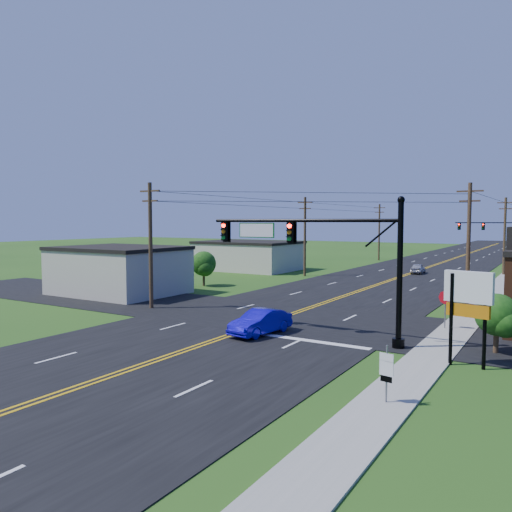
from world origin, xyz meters
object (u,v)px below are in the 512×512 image
Objects in this scene: signal_mast_far at (489,231)px; stop_sign at (445,301)px; signal_mast_main at (316,250)px; blue_car at (260,323)px; route_sign at (386,370)px.

signal_mast_far reaches higher than stop_sign.
signal_mast_main is 5.08m from blue_car.
stop_sign is at bearing 102.99° from route_sign.
signal_mast_far is at bearing 104.50° from route_sign.
route_sign is (6.12, -79.75, -3.35)m from signal_mast_far.
stop_sign is at bearing 47.16° from blue_car.
route_sign is at bearing -28.27° from blue_car.
signal_mast_far is 4.83× the size of stop_sign.
route_sign is 0.91× the size of stop_sign.
route_sign is 13.54m from stop_sign.
signal_mast_main is at bearing 138.83° from route_sign.
stop_sign is at bearing -85.31° from signal_mast_far.
signal_mast_main is 8.58m from stop_sign.
signal_mast_far is 73.16m from blue_car.
signal_mast_far reaches higher than blue_car.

